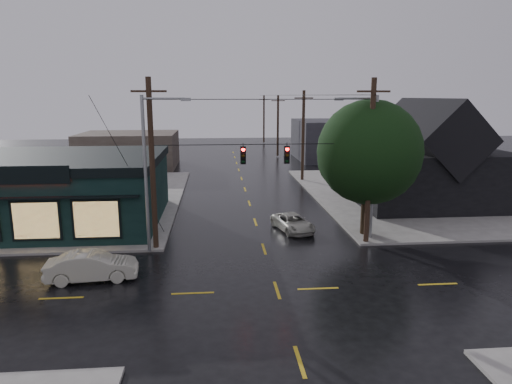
{
  "coord_description": "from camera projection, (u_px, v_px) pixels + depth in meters",
  "views": [
    {
      "loc": [
        -2.78,
        -20.17,
        9.12
      ],
      "look_at": [
        -0.54,
        5.37,
        3.68
      ],
      "focal_mm": 32.0,
      "sensor_mm": 36.0,
      "label": 1
    }
  ],
  "objects": [
    {
      "name": "corner_tree",
      "position": [
        369.0,
        152.0,
        29.17
      ],
      "size": [
        6.72,
        6.72,
        8.77
      ],
      "color": "black",
      "rests_on": "ground"
    },
    {
      "name": "sidewalk_nw",
      "position": [
        18.0,
        202.0,
        39.55
      ],
      "size": [
        28.0,
        28.0,
        0.15
      ],
      "primitive_type": "cube",
      "color": "slate",
      "rests_on": "ground"
    },
    {
      "name": "bg_building_east",
      "position": [
        345.0,
        140.0,
        66.43
      ],
      "size": [
        14.0,
        12.0,
        5.6
      ],
      "primitive_type": "cube",
      "color": "#2A292E",
      "rests_on": "ground"
    },
    {
      "name": "bg_building_west",
      "position": [
        129.0,
        150.0,
        59.11
      ],
      "size": [
        12.0,
        10.0,
        4.4
      ],
      "primitive_type": "cube",
      "color": "#3E332D",
      "rests_on": "ground"
    },
    {
      "name": "utility_pole_ne",
      "position": [
        366.0,
        243.0,
        28.68
      ],
      "size": [
        2.0,
        0.32,
        10.15
      ],
      "primitive_type": null,
      "color": "black",
      "rests_on": "ground"
    },
    {
      "name": "utility_pole_far_a",
      "position": [
        302.0,
        181.0,
        49.63
      ],
      "size": [
        2.0,
        0.32,
        9.65
      ],
      "primitive_type": null,
      "color": "black",
      "rests_on": "ground"
    },
    {
      "name": "streetlight_nw",
      "position": [
        150.0,
        253.0,
        26.86
      ],
      "size": [
        5.4,
        0.3,
        9.15
      ],
      "primitive_type": null,
      "color": "gray",
      "rests_on": "ground"
    },
    {
      "name": "suv_silver",
      "position": [
        293.0,
        223.0,
        31.25
      ],
      "size": [
        2.89,
        4.45,
        1.14
      ],
      "primitive_type": "imported",
      "rotation": [
        0.0,
        0.0,
        0.26
      ],
      "color": "#A6A59A",
      "rests_on": "ground"
    },
    {
      "name": "sidewalk_ne",
      "position": [
        459.0,
        193.0,
        42.98
      ],
      "size": [
        28.0,
        28.0,
        0.15
      ],
      "primitive_type": "cube",
      "color": "slate",
      "rests_on": "ground"
    },
    {
      "name": "ne_building",
      "position": [
        426.0,
        151.0,
        38.71
      ],
      "size": [
        12.6,
        11.6,
        8.75
      ],
      "color": "black",
      "rests_on": "ground"
    },
    {
      "name": "utility_pole_far_c",
      "position": [
        264.0,
        143.0,
        88.61
      ],
      "size": [
        2.0,
        0.32,
        9.15
      ],
      "primitive_type": null,
      "color": "black",
      "rests_on": "ground"
    },
    {
      "name": "sedan_cream",
      "position": [
        92.0,
        266.0,
        22.84
      ],
      "size": [
        4.58,
        2.02,
        1.46
      ],
      "primitive_type": "imported",
      "rotation": [
        0.0,
        0.0,
        1.68
      ],
      "color": "#B7B6A1",
      "rests_on": "ground"
    },
    {
      "name": "streetlight_ne",
      "position": [
        370.0,
        240.0,
        29.4
      ],
      "size": [
        5.4,
        0.3,
        9.15
      ],
      "primitive_type": null,
      "color": "gray",
      "rests_on": "ground"
    },
    {
      "name": "pizza_shop",
      "position": [
        45.0,
        189.0,
        32.58
      ],
      "size": [
        16.3,
        12.34,
        4.9
      ],
      "color": "black",
      "rests_on": "ground"
    },
    {
      "name": "span_signal_assembly",
      "position": [
        265.0,
        154.0,
        26.95
      ],
      "size": [
        13.0,
        0.48,
        1.23
      ],
      "color": "black",
      "rests_on": "ground"
    },
    {
      "name": "utility_pole_nw",
      "position": [
        156.0,
        249.0,
        27.56
      ],
      "size": [
        2.0,
        0.32,
        10.15
      ],
      "primitive_type": null,
      "color": "black",
      "rests_on": "ground"
    },
    {
      "name": "ground_plane",
      "position": [
        277.0,
        290.0,
        21.79
      ],
      "size": [
        160.0,
        160.0,
        0.0
      ],
      "primitive_type": "plane",
      "color": "black"
    },
    {
      "name": "utility_pole_far_b",
      "position": [
        278.0,
        157.0,
        69.12
      ],
      "size": [
        2.0,
        0.32,
        9.15
      ],
      "primitive_type": null,
      "color": "black",
      "rests_on": "ground"
    }
  ]
}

